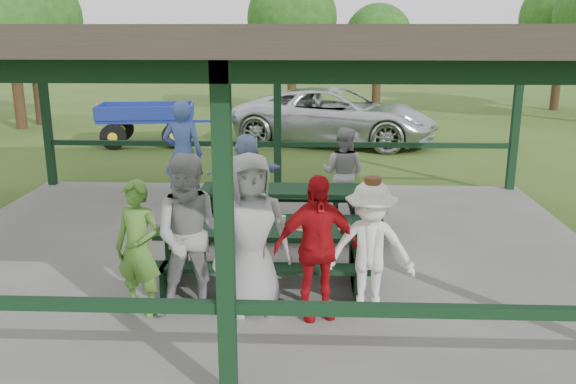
{
  "coord_description": "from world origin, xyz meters",
  "views": [
    {
      "loc": [
        0.72,
        -8.56,
        3.31
      ],
      "look_at": [
        0.38,
        -0.3,
        1.09
      ],
      "focal_mm": 38.0,
      "sensor_mm": 36.0,
      "label": 1
    }
  ],
  "objects_px": {
    "contestant_green": "(138,249)",
    "spectator_grey": "(343,173)",
    "farm_trailer": "(147,123)",
    "pickup_truck": "(336,116)",
    "contestant_red": "(316,247)",
    "spectator_lblue": "(247,175)",
    "picnic_table_near": "(264,248)",
    "contestant_grey_mid": "(251,234)",
    "picnic_table_far": "(290,204)",
    "spectator_blue": "(183,154)",
    "contestant_white_fedora": "(370,249)",
    "contestant_grey_left": "(193,237)"
  },
  "relations": [
    {
      "from": "picnic_table_near",
      "to": "contestant_white_fedora",
      "type": "relative_size",
      "value": 1.65
    },
    {
      "from": "contestant_white_fedora",
      "to": "farm_trailer",
      "type": "distance_m",
      "value": 12.33
    },
    {
      "from": "contestant_green",
      "to": "contestant_grey_left",
      "type": "xyz_separation_m",
      "value": [
        0.64,
        -0.03,
        0.16
      ]
    },
    {
      "from": "contestant_green",
      "to": "farm_trailer",
      "type": "bearing_deg",
      "value": 121.65
    },
    {
      "from": "contestant_grey_left",
      "to": "spectator_lblue",
      "type": "height_order",
      "value": "contestant_grey_left"
    },
    {
      "from": "farm_trailer",
      "to": "pickup_truck",
      "type": "bearing_deg",
      "value": -3.78
    },
    {
      "from": "spectator_lblue",
      "to": "contestant_grey_left",
      "type": "bearing_deg",
      "value": 63.32
    },
    {
      "from": "contestant_white_fedora",
      "to": "pickup_truck",
      "type": "distance_m",
      "value": 11.4
    },
    {
      "from": "contestant_white_fedora",
      "to": "pickup_truck",
      "type": "bearing_deg",
      "value": 93.67
    },
    {
      "from": "picnic_table_near",
      "to": "spectator_grey",
      "type": "xyz_separation_m",
      "value": [
        1.14,
        2.87,
        0.32
      ]
    },
    {
      "from": "contestant_green",
      "to": "farm_trailer",
      "type": "xyz_separation_m",
      "value": [
        -2.89,
        11.08,
        -0.26
      ]
    },
    {
      "from": "picnic_table_far",
      "to": "contestant_grey_mid",
      "type": "distance_m",
      "value": 2.88
    },
    {
      "from": "spectator_lblue",
      "to": "contestant_green",
      "type": "bearing_deg",
      "value": 54.03
    },
    {
      "from": "spectator_lblue",
      "to": "picnic_table_far",
      "type": "bearing_deg",
      "value": 105.88
    },
    {
      "from": "spectator_blue",
      "to": "farm_trailer",
      "type": "xyz_separation_m",
      "value": [
        -2.5,
        6.73,
        -0.45
      ]
    },
    {
      "from": "spectator_lblue",
      "to": "contestant_red",
      "type": "bearing_deg",
      "value": 83.22
    },
    {
      "from": "spectator_grey",
      "to": "picnic_table_near",
      "type": "bearing_deg",
      "value": 90.01
    },
    {
      "from": "spectator_lblue",
      "to": "spectator_blue",
      "type": "height_order",
      "value": "spectator_blue"
    },
    {
      "from": "contestant_green",
      "to": "contestant_red",
      "type": "distance_m",
      "value": 2.02
    },
    {
      "from": "picnic_table_far",
      "to": "contestant_grey_left",
      "type": "xyz_separation_m",
      "value": [
        -0.98,
        -2.95,
        0.47
      ]
    },
    {
      "from": "contestant_green",
      "to": "picnic_table_far",
      "type": "bearing_deg",
      "value": 78.05
    },
    {
      "from": "picnic_table_far",
      "to": "contestant_grey_mid",
      "type": "relative_size",
      "value": 1.5
    },
    {
      "from": "contestant_grey_mid",
      "to": "contestant_white_fedora",
      "type": "relative_size",
      "value": 1.16
    },
    {
      "from": "picnic_table_far",
      "to": "spectator_blue",
      "type": "distance_m",
      "value": 2.52
    },
    {
      "from": "picnic_table_far",
      "to": "pickup_truck",
      "type": "xyz_separation_m",
      "value": [
        1.03,
        8.55,
        0.24
      ]
    },
    {
      "from": "spectator_blue",
      "to": "farm_trailer",
      "type": "height_order",
      "value": "spectator_blue"
    },
    {
      "from": "picnic_table_near",
      "to": "contestant_grey_left",
      "type": "height_order",
      "value": "contestant_grey_left"
    },
    {
      "from": "contestant_grey_left",
      "to": "contestant_grey_mid",
      "type": "height_order",
      "value": "contestant_grey_left"
    },
    {
      "from": "picnic_table_far",
      "to": "spectator_blue",
      "type": "xyz_separation_m",
      "value": [
        -2.01,
        1.44,
        0.51
      ]
    },
    {
      "from": "picnic_table_far",
      "to": "contestant_green",
      "type": "relative_size",
      "value": 1.8
    },
    {
      "from": "picnic_table_near",
      "to": "picnic_table_far",
      "type": "height_order",
      "value": "same"
    },
    {
      "from": "spectator_blue",
      "to": "spectator_lblue",
      "type": "bearing_deg",
      "value": 157.9
    },
    {
      "from": "contestant_white_fedora",
      "to": "spectator_blue",
      "type": "xyz_separation_m",
      "value": [
        -3.02,
        4.29,
        0.19
      ]
    },
    {
      "from": "contestant_green",
      "to": "spectator_grey",
      "type": "height_order",
      "value": "spectator_grey"
    },
    {
      "from": "picnic_table_near",
      "to": "contestant_grey_mid",
      "type": "relative_size",
      "value": 1.43
    },
    {
      "from": "farm_trailer",
      "to": "contestant_grey_mid",
      "type": "bearing_deg",
      "value": -77.01
    },
    {
      "from": "spectator_grey",
      "to": "pickup_truck",
      "type": "bearing_deg",
      "value": -69.37
    },
    {
      "from": "pickup_truck",
      "to": "farm_trailer",
      "type": "relative_size",
      "value": 1.59
    },
    {
      "from": "contestant_red",
      "to": "spectator_grey",
      "type": "bearing_deg",
      "value": 65.51
    },
    {
      "from": "spectator_grey",
      "to": "spectator_blue",
      "type": "bearing_deg",
      "value": 10.65
    },
    {
      "from": "spectator_grey",
      "to": "picnic_table_far",
      "type": "bearing_deg",
      "value": 66.43
    },
    {
      "from": "picnic_table_near",
      "to": "pickup_truck",
      "type": "height_order",
      "value": "pickup_truck"
    },
    {
      "from": "contestant_white_fedora",
      "to": "spectator_blue",
      "type": "bearing_deg",
      "value": 128.88
    },
    {
      "from": "picnic_table_far",
      "to": "spectator_grey",
      "type": "distance_m",
      "value": 1.28
    },
    {
      "from": "contestant_green",
      "to": "spectator_grey",
      "type": "xyz_separation_m",
      "value": [
        2.5,
        3.79,
        0.01
      ]
    },
    {
      "from": "spectator_grey",
      "to": "spectator_lblue",
      "type": "bearing_deg",
      "value": 18.97
    },
    {
      "from": "farm_trailer",
      "to": "spectator_blue",
      "type": "bearing_deg",
      "value": -77.37
    },
    {
      "from": "picnic_table_near",
      "to": "contestant_grey_mid",
      "type": "xyz_separation_m",
      "value": [
        -0.08,
        -0.82,
        0.47
      ]
    },
    {
      "from": "contestant_green",
      "to": "spectator_blue",
      "type": "distance_m",
      "value": 4.38
    },
    {
      "from": "picnic_table_far",
      "to": "farm_trailer",
      "type": "bearing_deg",
      "value": 118.88
    }
  ]
}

